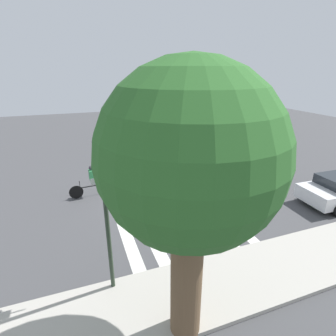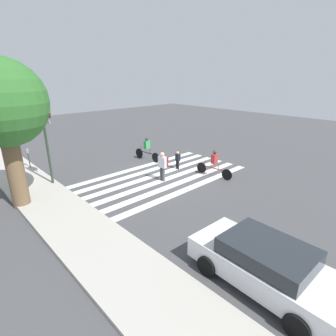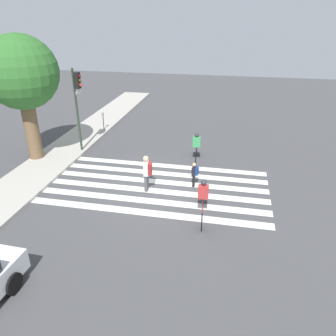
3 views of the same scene
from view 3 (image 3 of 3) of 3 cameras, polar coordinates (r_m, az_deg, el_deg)
name	(u,v)px [view 3 (image 3 of 3)]	position (r m, az deg, el deg)	size (l,w,h in m)	color
ground_plane	(159,186)	(15.20, -1.64, -3.20)	(60.00, 60.00, 0.00)	#444447
sidewalk_curb	(36,173)	(17.53, -21.99, -0.83)	(36.00, 2.50, 0.14)	#ADA89E
crosswalk_stripes	(159,186)	(15.20, -1.64, -3.19)	(4.96, 10.00, 0.01)	silver
traffic_light	(77,95)	(18.54, -15.49, 12.10)	(0.60, 0.50, 4.69)	#283828
parking_meter	(103,117)	(22.37, -11.26, 8.72)	(0.15, 0.15, 1.36)	#283828
street_tree	(21,75)	(18.11, -24.16, 14.63)	(3.63, 3.63, 6.46)	brown
pedestrian_adult_blue_shirt	(147,171)	(14.44, -3.68, -0.48)	(0.49, 0.43, 1.68)	#4C4C51
pedestrian_adult_yellow_jacket	(195,173)	(14.95, 4.64, -0.83)	(0.34, 0.30, 1.18)	black
cyclist_far_lane	(203,197)	(12.72, 6.11, -5.06)	(2.42, 0.42, 1.61)	black
cyclist_mid_street	(196,146)	(17.43, 4.96, 3.77)	(2.37, 0.42, 1.64)	black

